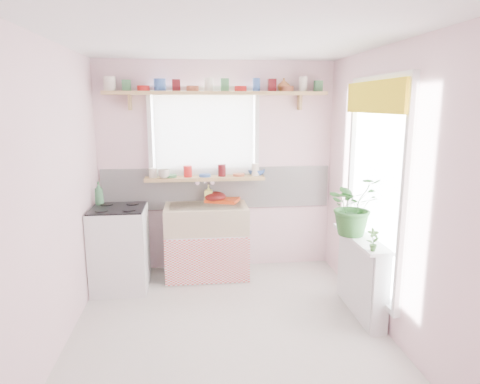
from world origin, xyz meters
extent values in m
plane|color=beige|center=(0.00, 0.00, 0.00)|extent=(3.20, 3.20, 0.00)
plane|color=white|center=(0.00, 0.00, 2.50)|extent=(3.20, 3.20, 0.00)
plane|color=#FCD3D7|center=(0.00, 1.60, 1.25)|extent=(2.80, 0.00, 2.80)
plane|color=#FCD3D7|center=(0.00, -1.60, 1.25)|extent=(2.80, 0.00, 2.80)
plane|color=#FCD3D7|center=(-1.40, 0.00, 1.25)|extent=(0.00, 3.20, 3.20)
plane|color=#FCD3D7|center=(1.40, 0.00, 1.25)|extent=(0.00, 3.20, 3.20)
cube|color=white|center=(0.00, 1.59, 1.00)|extent=(2.74, 0.03, 0.50)
cube|color=pink|center=(0.00, 1.58, 0.80)|extent=(2.74, 0.02, 0.12)
cube|color=white|center=(-0.15, 1.60, 1.65)|extent=(1.20, 0.01, 1.00)
cube|color=white|center=(-0.15, 1.53, 1.65)|extent=(1.15, 0.02, 0.95)
cube|color=white|center=(1.40, 0.20, 1.25)|extent=(0.01, 1.10, 1.90)
cube|color=yellow|center=(1.31, 0.20, 2.06)|extent=(0.03, 1.20, 0.28)
cube|color=white|center=(-0.15, 1.30, 0.28)|extent=(0.85, 0.55, 0.55)
cube|color=#ED4845|center=(-0.15, 1.02, 0.28)|extent=(0.95, 0.02, 0.53)
cube|color=beige|center=(-0.15, 1.30, 0.70)|extent=(0.95, 0.55, 0.30)
cylinder|color=silver|center=(-0.15, 1.55, 1.10)|extent=(0.03, 0.22, 0.03)
cube|color=white|center=(-1.10, 1.05, 0.45)|extent=(0.58, 0.58, 0.90)
cube|color=black|center=(-1.10, 1.05, 0.91)|extent=(0.56, 0.56, 0.02)
cylinder|color=black|center=(-1.24, 0.91, 0.92)|extent=(0.14, 0.14, 0.01)
cylinder|color=black|center=(-0.96, 0.91, 0.92)|extent=(0.14, 0.14, 0.01)
cylinder|color=black|center=(-1.24, 1.19, 0.92)|extent=(0.14, 0.14, 0.01)
cylinder|color=black|center=(-0.96, 1.19, 0.92)|extent=(0.14, 0.14, 0.01)
cube|color=white|center=(1.30, 0.20, 0.38)|extent=(0.15, 0.90, 0.75)
cube|color=white|center=(1.27, 0.20, 0.76)|extent=(0.22, 0.95, 0.03)
cube|color=tan|center=(-0.15, 1.48, 1.14)|extent=(1.40, 0.22, 0.04)
cube|color=tan|center=(0.00, 1.47, 2.12)|extent=(2.52, 0.24, 0.04)
cylinder|color=silver|center=(-1.18, 1.47, 2.20)|extent=(0.11, 0.11, 0.12)
cylinder|color=#3F7F4C|center=(-1.00, 1.47, 2.20)|extent=(0.11, 0.11, 0.12)
cylinder|color=red|center=(-0.82, 1.47, 2.17)|extent=(0.11, 0.11, 0.06)
cylinder|color=#3359A5|center=(-0.64, 1.47, 2.20)|extent=(0.11, 0.11, 0.12)
cylinder|color=#590F14|center=(-0.45, 1.47, 2.20)|extent=(0.11, 0.11, 0.12)
cylinder|color=#A55133|center=(-0.27, 1.47, 2.17)|extent=(0.11, 0.11, 0.06)
cylinder|color=silver|center=(-0.09, 1.47, 2.20)|extent=(0.11, 0.11, 0.12)
cylinder|color=#3F7F4C|center=(0.09, 1.47, 2.20)|extent=(0.11, 0.11, 0.12)
cylinder|color=red|center=(0.27, 1.47, 2.17)|extent=(0.11, 0.11, 0.06)
cylinder|color=#3359A5|center=(0.45, 1.47, 2.20)|extent=(0.11, 0.11, 0.12)
cylinder|color=#590F14|center=(0.64, 1.47, 2.20)|extent=(0.11, 0.11, 0.12)
cylinder|color=#A55133|center=(0.82, 1.47, 2.17)|extent=(0.11, 0.11, 0.06)
cylinder|color=silver|center=(1.00, 1.47, 2.20)|extent=(0.11, 0.11, 0.12)
cylinder|color=#3F7F4C|center=(1.18, 1.47, 2.20)|extent=(0.11, 0.11, 0.12)
cylinder|color=silver|center=(-0.77, 1.48, 1.22)|extent=(0.11, 0.11, 0.12)
cylinder|color=#3F7F4C|center=(-0.56, 1.48, 1.22)|extent=(0.11, 0.11, 0.12)
cylinder|color=red|center=(-0.36, 1.48, 1.19)|extent=(0.11, 0.11, 0.06)
cylinder|color=#3359A5|center=(-0.15, 1.48, 1.22)|extent=(0.11, 0.11, 0.12)
cylinder|color=#590F14|center=(0.06, 1.48, 1.22)|extent=(0.11, 0.11, 0.12)
cylinder|color=#A55133|center=(0.26, 1.48, 1.19)|extent=(0.11, 0.11, 0.06)
cylinder|color=silver|center=(0.47, 1.48, 1.22)|extent=(0.11, 0.11, 0.12)
cube|color=#E44514|center=(0.06, 1.50, 0.87)|extent=(0.45, 0.39, 0.04)
ellipsoid|color=#5E1110|center=(-0.03, 1.50, 0.91)|extent=(0.29, 0.29, 0.12)
imported|color=#295F26|center=(1.21, 0.28, 1.06)|extent=(0.63, 0.58, 0.57)
imported|color=white|center=(1.33, 0.48, 0.81)|extent=(0.39, 0.39, 0.08)
imported|color=#386829|center=(1.21, -0.20, 0.87)|extent=(0.11, 0.07, 0.20)
imported|color=#E7E266|center=(-0.11, 1.50, 0.95)|extent=(0.10, 0.10, 0.21)
imported|color=beige|center=(-0.62, 1.42, 1.21)|extent=(0.17, 0.17, 0.10)
imported|color=#3357A6|center=(0.47, 1.54, 1.19)|extent=(0.21, 0.21, 0.06)
imported|color=#B06A36|center=(0.79, 1.53, 2.22)|extent=(0.16, 0.16, 0.15)
imported|color=#438653|center=(-1.32, 1.22, 1.04)|extent=(0.10, 0.10, 0.25)
sphere|color=orange|center=(1.33, 0.48, 0.87)|extent=(0.08, 0.08, 0.08)
sphere|color=orange|center=(1.39, 0.51, 0.87)|extent=(0.08, 0.08, 0.08)
sphere|color=orange|center=(1.28, 0.50, 0.87)|extent=(0.08, 0.08, 0.08)
cylinder|color=yellow|center=(1.35, 0.43, 0.88)|extent=(0.18, 0.04, 0.10)
camera|label=1|loc=(-0.29, -3.50, 2.00)|focal=32.00mm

